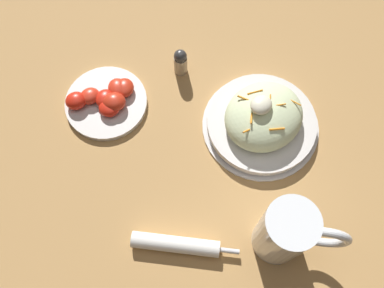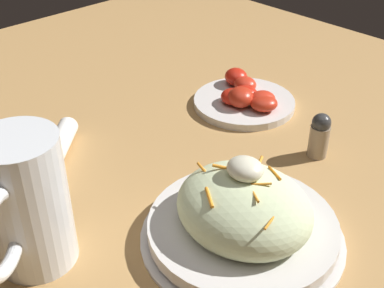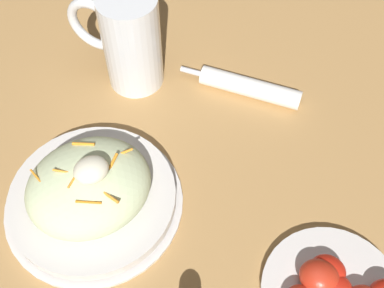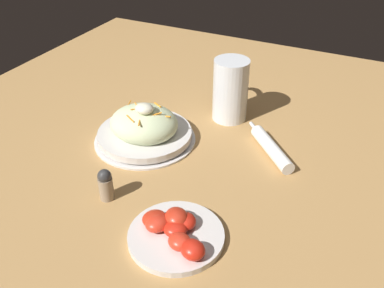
{
  "view_description": "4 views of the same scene",
  "coord_description": "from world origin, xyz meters",
  "px_view_note": "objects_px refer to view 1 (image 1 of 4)",
  "views": [
    {
      "loc": [
        -0.22,
        -0.17,
        0.78
      ],
      "look_at": [
        -0.02,
        0.06,
        0.06
      ],
      "focal_mm": 39.15,
      "sensor_mm": 36.0,
      "label": 1
    },
    {
      "loc": [
        0.41,
        -0.33,
        0.42
      ],
      "look_at": [
        0.01,
        0.05,
        0.06
      ],
      "focal_mm": 47.97,
      "sensor_mm": 36.0,
      "label": 2
    },
    {
      "loc": [
        0.14,
        0.35,
        0.58
      ],
      "look_at": [
        -0.01,
        0.04,
        0.07
      ],
      "focal_mm": 44.58,
      "sensor_mm": 36.0,
      "label": 3
    },
    {
      "loc": [
        -0.34,
        0.73,
        0.56
      ],
      "look_at": [
        -0.01,
        0.06,
        0.05
      ],
      "focal_mm": 39.8,
      "sensor_mm": 36.0,
      "label": 4
    }
  ],
  "objects_px": {
    "beer_mug": "(285,233)",
    "tomato_plate": "(106,100)",
    "salad_plate": "(262,119)",
    "salt_shaker": "(181,62)",
    "napkin_roll": "(176,244)"
  },
  "relations": [
    {
      "from": "salad_plate",
      "to": "salt_shaker",
      "type": "distance_m",
      "value": 0.21
    },
    {
      "from": "napkin_roll",
      "to": "salad_plate",
      "type": "bearing_deg",
      "value": 15.33
    },
    {
      "from": "beer_mug",
      "to": "tomato_plate",
      "type": "height_order",
      "value": "beer_mug"
    },
    {
      "from": "napkin_roll",
      "to": "salt_shaker",
      "type": "bearing_deg",
      "value": 49.55
    },
    {
      "from": "salad_plate",
      "to": "tomato_plate",
      "type": "relative_size",
      "value": 1.4
    },
    {
      "from": "salad_plate",
      "to": "beer_mug",
      "type": "distance_m",
      "value": 0.24
    },
    {
      "from": "beer_mug",
      "to": "salt_shaker",
      "type": "relative_size",
      "value": 2.3
    },
    {
      "from": "salad_plate",
      "to": "tomato_plate",
      "type": "xyz_separation_m",
      "value": [
        -0.21,
        0.25,
        -0.02
      ]
    },
    {
      "from": "beer_mug",
      "to": "tomato_plate",
      "type": "relative_size",
      "value": 0.92
    },
    {
      "from": "salad_plate",
      "to": "beer_mug",
      "type": "height_order",
      "value": "beer_mug"
    },
    {
      "from": "napkin_roll",
      "to": "tomato_plate",
      "type": "relative_size",
      "value": 0.91
    },
    {
      "from": "beer_mug",
      "to": "napkin_roll",
      "type": "height_order",
      "value": "beer_mug"
    },
    {
      "from": "beer_mug",
      "to": "tomato_plate",
      "type": "bearing_deg",
      "value": 99.77
    },
    {
      "from": "beer_mug",
      "to": "salt_shaker",
      "type": "distance_m",
      "value": 0.41
    },
    {
      "from": "beer_mug",
      "to": "tomato_plate",
      "type": "distance_m",
      "value": 0.44
    }
  ]
}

